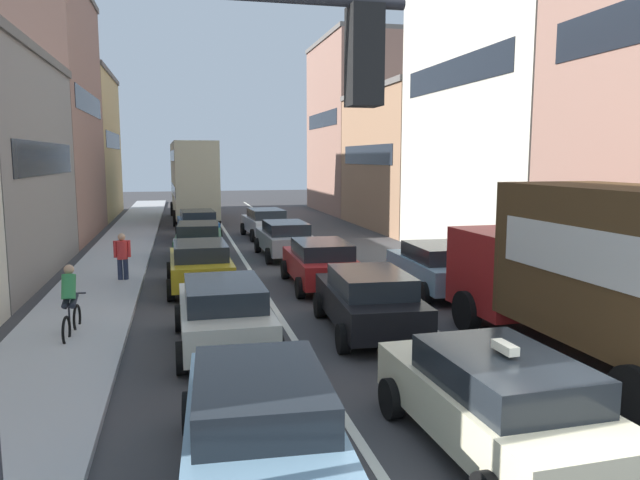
# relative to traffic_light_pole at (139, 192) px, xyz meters

# --- Properties ---
(sidewalk_left) EXTENTS (2.60, 64.00, 0.14)m
(sidewalk_left) POSITION_rel_traffic_light_pole_xyz_m (-2.25, 20.45, -3.75)
(sidewalk_left) COLOR #B3B3B3
(sidewalk_left) RESTS_ON ground
(lane_stripe_left) EXTENTS (0.16, 60.00, 0.01)m
(lane_stripe_left) POSITION_rel_traffic_light_pole_xyz_m (2.75, 20.45, -3.81)
(lane_stripe_left) COLOR silver
(lane_stripe_left) RESTS_ON ground
(lane_stripe_right) EXTENTS (0.16, 60.00, 0.01)m
(lane_stripe_right) POSITION_rel_traffic_light_pole_xyz_m (6.15, 20.45, -3.81)
(lane_stripe_right) COLOR silver
(lane_stripe_right) RESTS_ON ground
(building_row_right) EXTENTS (7.20, 43.90, 13.69)m
(building_row_right) POSITION_rel_traffic_light_pole_xyz_m (14.35, 21.57, 2.42)
(building_row_right) COLOR #936B5B
(building_row_right) RESTS_ON ground
(traffic_light_pole) EXTENTS (3.58, 0.38, 5.50)m
(traffic_light_pole) POSITION_rel_traffic_light_pole_xyz_m (0.00, 0.00, 0.00)
(traffic_light_pole) COLOR #2D2D33
(traffic_light_pole) RESTS_ON ground
(removalist_box_truck) EXTENTS (2.85, 7.75, 3.58)m
(removalist_box_truck) POSITION_rel_traffic_light_pole_xyz_m (8.15, 4.62, -1.84)
(removalist_box_truck) COLOR #A51E1E
(removalist_box_truck) RESTS_ON ground
(taxi_centre_lane_front) EXTENTS (2.18, 4.36, 1.66)m
(taxi_centre_lane_front) POSITION_rel_traffic_light_pole_xyz_m (4.45, 1.92, -3.02)
(taxi_centre_lane_front) COLOR beige
(taxi_centre_lane_front) RESTS_ON ground
(sedan_left_lane_front) EXTENTS (2.25, 4.39, 1.49)m
(sedan_left_lane_front) POSITION_rel_traffic_light_pole_xyz_m (1.21, 2.02, -3.02)
(sedan_left_lane_front) COLOR #759EB7
(sedan_left_lane_front) RESTS_ON ground
(sedan_centre_lane_second) EXTENTS (2.27, 4.40, 1.49)m
(sedan_centre_lane_second) POSITION_rel_traffic_light_pole_xyz_m (4.57, 7.95, -3.02)
(sedan_centre_lane_second) COLOR black
(sedan_centre_lane_second) RESTS_ON ground
(wagon_left_lane_second) EXTENTS (2.10, 4.32, 1.49)m
(wagon_left_lane_second) POSITION_rel_traffic_light_pole_xyz_m (1.16, 7.54, -3.02)
(wagon_left_lane_second) COLOR beige
(wagon_left_lane_second) RESTS_ON ground
(hatchback_centre_lane_third) EXTENTS (2.14, 4.34, 1.49)m
(hatchback_centre_lane_third) POSITION_rel_traffic_light_pole_xyz_m (4.62, 13.04, -3.02)
(hatchback_centre_lane_third) COLOR #A51E1E
(hatchback_centre_lane_third) RESTS_ON ground
(sedan_left_lane_third) EXTENTS (2.12, 4.33, 1.49)m
(sedan_left_lane_third) POSITION_rel_traffic_light_pole_xyz_m (0.88, 13.64, -3.02)
(sedan_left_lane_third) COLOR #B29319
(sedan_left_lane_third) RESTS_ON ground
(coupe_centre_lane_fourth) EXTENTS (2.13, 4.33, 1.49)m
(coupe_centre_lane_fourth) POSITION_rel_traffic_light_pole_xyz_m (4.50, 18.94, -3.02)
(coupe_centre_lane_fourth) COLOR gray
(coupe_centre_lane_fourth) RESTS_ON ground
(sedan_left_lane_fourth) EXTENTS (2.25, 4.39, 1.49)m
(sedan_left_lane_fourth) POSITION_rel_traffic_light_pole_xyz_m (1.01, 19.32, -3.02)
(sedan_left_lane_fourth) COLOR #19592D
(sedan_left_lane_fourth) RESTS_ON ground
(sedan_centre_lane_fifth) EXTENTS (2.27, 4.40, 1.49)m
(sedan_centre_lane_fifth) POSITION_rel_traffic_light_pole_xyz_m (4.59, 25.22, -3.02)
(sedan_centre_lane_fifth) COLOR silver
(sedan_centre_lane_fifth) RESTS_ON ground
(sedan_left_lane_fifth) EXTENTS (2.23, 4.38, 1.49)m
(sedan_left_lane_fifth) POSITION_rel_traffic_light_pole_xyz_m (1.15, 25.22, -3.02)
(sedan_left_lane_fifth) COLOR #194C8C
(sedan_left_lane_fifth) RESTS_ON ground
(sedan_right_lane_behind_truck) EXTENTS (2.18, 4.36, 1.49)m
(sedan_right_lane_behind_truck) POSITION_rel_traffic_light_pole_xyz_m (7.90, 11.54, -3.02)
(sedan_right_lane_behind_truck) COLOR #759EB7
(sedan_right_lane_behind_truck) RESTS_ON ground
(bus_mid_queue_primary) EXTENTS (3.06, 10.58, 5.06)m
(bus_mid_queue_primary) POSITION_rel_traffic_light_pole_xyz_m (1.18, 34.56, -0.99)
(bus_mid_queue_primary) COLOR #BFB793
(bus_mid_queue_primary) RESTS_ON ground
(cyclist_on_sidewalk) EXTENTS (0.50, 1.73, 1.72)m
(cyclist_on_sidewalk) POSITION_rel_traffic_light_pole_xyz_m (-2.15, 8.93, -2.97)
(cyclist_on_sidewalk) COLOR black
(cyclist_on_sidewalk) RESTS_ON ground
(pedestrian_near_kerb) EXTENTS (0.54, 0.34, 1.66)m
(pedestrian_near_kerb) POSITION_rel_traffic_light_pole_xyz_m (-1.56, 15.04, -2.87)
(pedestrian_near_kerb) COLOR #262D47
(pedestrian_near_kerb) RESTS_ON ground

